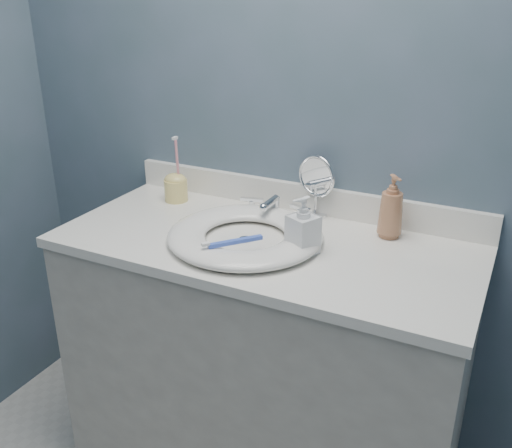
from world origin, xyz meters
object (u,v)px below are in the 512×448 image
Objects in this scene: soap_bottle_amber at (391,207)px; soap_bottle_clear at (303,225)px; makeup_mirror at (316,183)px; toothbrush_holder at (176,186)px.

soap_bottle_amber reaches higher than soap_bottle_clear.
makeup_mirror is at bearing 126.48° from soap_bottle_amber.
soap_bottle_clear is 0.72× the size of toothbrush_holder.
soap_bottle_amber is at bearing 74.86° from soap_bottle_clear.
makeup_mirror is 0.28m from soap_bottle_clear.
soap_bottle_amber is (0.25, -0.05, -0.02)m from makeup_mirror.
toothbrush_holder is (-0.54, 0.18, -0.03)m from soap_bottle_clear.
soap_bottle_clear is (0.07, -0.27, -0.03)m from makeup_mirror.
makeup_mirror is 0.48m from toothbrush_holder.
makeup_mirror is 1.24× the size of soap_bottle_clear.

